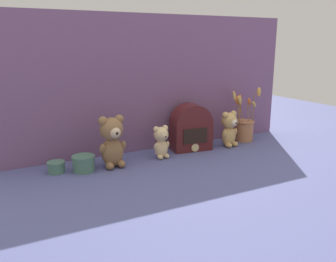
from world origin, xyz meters
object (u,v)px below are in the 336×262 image
(teddy_bear_medium, at_px, (229,128))
(decorative_tin_short, at_px, (84,163))
(teddy_bear_large, at_px, (112,140))
(vintage_radio, at_px, (191,129))
(flower_vase, at_px, (244,127))
(teddy_bear_small, at_px, (161,141))
(decorative_tin_tall, at_px, (56,167))

(teddy_bear_medium, height_order, decorative_tin_short, teddy_bear_medium)
(teddy_bear_large, height_order, vintage_radio, vintage_radio)
(flower_vase, bearing_deg, teddy_bear_large, -174.65)
(teddy_bear_small, bearing_deg, flower_vase, 6.28)
(teddy_bear_medium, distance_m, teddy_bear_small, 0.42)
(teddy_bear_medium, bearing_deg, teddy_bear_small, -178.58)
(teddy_bear_medium, bearing_deg, vintage_radio, 168.49)
(teddy_bear_medium, relative_size, flower_vase, 0.62)
(teddy_bear_small, xyz_separation_m, decorative_tin_short, (-0.39, -0.01, -0.05))
(teddy_bear_small, relative_size, flower_vase, 0.52)
(flower_vase, xyz_separation_m, decorative_tin_tall, (-1.07, -0.04, -0.06))
(teddy_bear_small, bearing_deg, decorative_tin_tall, 176.93)
(flower_vase, bearing_deg, decorative_tin_short, -175.61)
(teddy_bear_small, bearing_deg, decorative_tin_short, -178.40)
(decorative_tin_tall, xyz_separation_m, decorative_tin_short, (0.11, -0.04, 0.01))
(teddy_bear_large, height_order, flower_vase, flower_vase)
(flower_vase, relative_size, decorative_tin_tall, 4.11)
(teddy_bear_large, relative_size, teddy_bear_small, 1.47)
(teddy_bear_small, bearing_deg, teddy_bear_medium, 1.42)
(teddy_bear_small, height_order, decorative_tin_short, teddy_bear_small)
(teddy_bear_large, relative_size, decorative_tin_tall, 3.12)
(teddy_bear_large, distance_m, teddy_bear_medium, 0.68)
(decorative_tin_tall, bearing_deg, vintage_radio, 2.25)
(teddy_bear_small, bearing_deg, vintage_radio, 14.98)
(vintage_radio, distance_m, decorative_tin_short, 0.60)
(teddy_bear_medium, bearing_deg, decorative_tin_short, -178.49)
(vintage_radio, xyz_separation_m, decorative_tin_tall, (-0.71, -0.03, -0.09))
(teddy_bear_large, height_order, teddy_bear_medium, teddy_bear_large)
(flower_vase, relative_size, decorative_tin_short, 3.14)
(teddy_bear_large, distance_m, flower_vase, 0.83)
(teddy_bear_large, bearing_deg, teddy_bear_small, 3.26)
(teddy_bear_medium, bearing_deg, decorative_tin_tall, 178.98)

